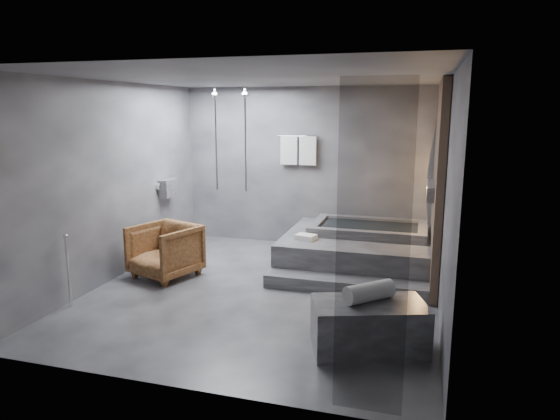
% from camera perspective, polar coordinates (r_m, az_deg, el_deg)
% --- Properties ---
extents(room, '(5.00, 5.04, 2.82)m').
position_cam_1_polar(room, '(6.57, 2.09, 5.47)').
color(room, '#303032').
rests_on(room, ground).
extents(tub_deck, '(2.20, 2.00, 0.50)m').
position_cam_1_polar(tub_deck, '(7.91, 8.78, -4.56)').
color(tub_deck, '#353538').
rests_on(tub_deck, ground).
extents(tub_step, '(2.20, 0.36, 0.18)m').
position_cam_1_polar(tub_step, '(6.85, 7.43, -8.50)').
color(tub_step, '#353538').
rests_on(tub_step, ground).
extents(concrete_bench, '(1.26, 0.95, 0.51)m').
position_cam_1_polar(concrete_bench, '(5.28, 10.10, -12.95)').
color(concrete_bench, '#303033').
rests_on(concrete_bench, ground).
extents(driftwood_chair, '(1.07, 1.09, 0.78)m').
position_cam_1_polar(driftwood_chair, '(7.49, -13.02, -4.55)').
color(driftwood_chair, '#452611').
rests_on(driftwood_chair, ground).
extents(rolled_towel, '(0.52, 0.51, 0.19)m').
position_cam_1_polar(rolled_towel, '(5.19, 10.15, -9.20)').
color(rolled_towel, white).
rests_on(rolled_towel, concrete_bench).
extents(deck_towel, '(0.33, 0.28, 0.08)m').
position_cam_1_polar(deck_towel, '(7.47, 2.98, -3.10)').
color(deck_towel, silver).
rests_on(deck_towel, tub_deck).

